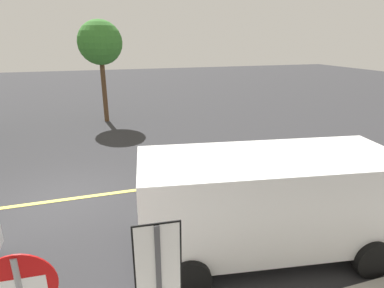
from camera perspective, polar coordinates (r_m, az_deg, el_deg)
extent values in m
plane|color=#2D2D30|center=(9.81, -22.57, -9.43)|extent=(80.00, 80.00, 0.00)
cube|color=#E0D14C|center=(9.89, -4.95, -7.66)|extent=(28.00, 0.16, 0.01)
cylinder|color=red|center=(3.98, -28.90, -21.60)|extent=(0.76, 0.06, 0.76)
cube|color=white|center=(3.98, -28.90, -21.60)|extent=(0.53, 0.06, 0.18)
cube|color=white|center=(3.74, -6.24, -20.48)|extent=(0.50, 0.06, 0.95)
cube|color=black|center=(3.74, -6.24, -20.48)|extent=(0.54, 0.06, 0.99)
cube|color=white|center=(6.68, 13.69, -9.48)|extent=(5.44, 2.74, 1.82)
cube|color=black|center=(6.05, -4.75, -7.79)|extent=(0.43, 1.84, 0.80)
cylinder|color=black|center=(5.99, -0.39, -23.24)|extent=(0.79, 0.37, 0.76)
cylinder|color=black|center=(7.59, -2.63, -13.19)|extent=(0.79, 0.37, 0.76)
cylinder|color=black|center=(7.27, 29.91, -17.55)|extent=(0.79, 0.37, 0.76)
cylinder|color=black|center=(8.63, 21.82, -10.41)|extent=(0.79, 0.37, 0.76)
cylinder|color=#513823|center=(17.84, -15.67, 9.60)|extent=(0.25, 0.25, 3.56)
sphere|color=#387A2D|center=(17.66, -16.38, 17.31)|extent=(2.28, 2.28, 2.28)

